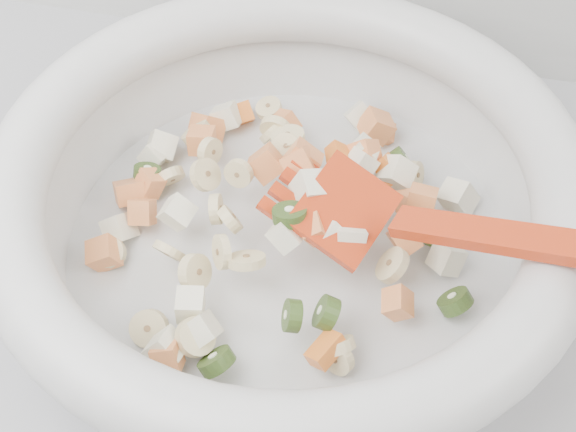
# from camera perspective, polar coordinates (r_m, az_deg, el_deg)

# --- Properties ---
(mixing_bowl) EXTENTS (0.51, 0.43, 0.17)m
(mixing_bowl) POSITION_cam_1_polar(r_m,az_deg,el_deg) (0.58, 0.03, 1.03)
(mixing_bowl) COLOR silver
(mixing_bowl) RESTS_ON counter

